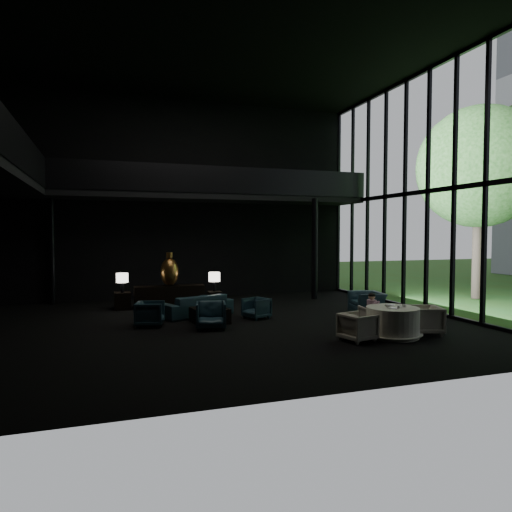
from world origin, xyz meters
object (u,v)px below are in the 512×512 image
object	(u,v)px
sofa	(196,300)
lounge_armchair_east	(256,308)
lounge_armchair_south	(211,313)
dining_chair_east	(425,318)
side_table_right	(215,299)
coffee_table	(210,315)
console	(170,297)
table_lamp_left	(122,279)
dining_table	(392,324)
table_lamp_right	(214,278)
dining_chair_north	(374,318)
window_armchair	(367,299)
lounge_armchair_west	(150,313)
dining_chair_west	(358,326)
bronze_urn	(170,272)
child	(372,303)
side_table_left	(122,301)

from	to	relation	value
sofa	lounge_armchair_east	size ratio (longest dim) A/B	4.09
lounge_armchair_south	dining_chair_east	xyz separation A→B (m)	(5.13, -2.37, -0.01)
side_table_right	lounge_armchair_south	bearing A→B (deg)	-104.70
coffee_table	console	bearing A→B (deg)	103.26
table_lamp_left	sofa	world-z (taller)	table_lamp_left
dining_table	dining_chair_east	xyz separation A→B (m)	(0.97, -0.01, 0.10)
table_lamp_right	dining_chair_north	size ratio (longest dim) A/B	1.07
sofa	dining_chair_north	bearing A→B (deg)	117.40
window_armchair	dining_chair_north	distance (m)	2.55
side_table_right	coffee_table	size ratio (longest dim) A/B	0.53
lounge_armchair_east	lounge_armchair_south	distance (m)	1.98
console	side_table_right	world-z (taller)	console
console	coffee_table	distance (m)	3.22
console	dining_chair_east	distance (m)	8.56
lounge_armchair_east	lounge_armchair_south	world-z (taller)	lounge_armchair_south
lounge_armchair_west	dining_chair_west	bearing A→B (deg)	-112.31
bronze_urn	lounge_armchair_west	xyz separation A→B (m)	(-0.97, -3.06, -0.89)
lounge_armchair_south	child	size ratio (longest dim) A/B	1.56
bronze_urn	window_armchair	xyz separation A→B (m)	(5.96, -3.19, -0.81)
window_armchair	dining_chair_east	size ratio (longest dim) A/B	1.26
lounge_armchair_west	lounge_armchair_south	size ratio (longest dim) A/B	0.88
console	window_armchair	xyz separation A→B (m)	(5.96, -3.24, 0.08)
dining_chair_north	dining_chair_east	distance (m)	1.29
dining_chair_north	child	size ratio (longest dim) A/B	1.17
lounge_armchair_west	dining_table	bearing A→B (deg)	-105.83
side_table_right	coffee_table	xyz separation A→B (m)	(-0.86, -3.02, -0.04)
lounge_armchair_south	side_table_right	bearing A→B (deg)	87.36
lounge_armchair_west	dining_chair_west	xyz separation A→B (m)	(4.63, -3.40, -0.01)
side_table_right	dining_table	world-z (taller)	dining_table
dining_chair_north	dining_chair_west	distance (m)	1.51
lounge_armchair_west	window_armchair	world-z (taller)	window_armchair
table_lamp_left	child	xyz separation A→B (m)	(6.28, -5.50, -0.35)
side_table_left	window_armchair	size ratio (longest dim) A/B	0.55
table_lamp_right	coffee_table	xyz separation A→B (m)	(-0.86, -3.06, -0.80)
bronze_urn	dining_chair_east	size ratio (longest dim) A/B	1.39
lounge_armchair_west	coffee_table	world-z (taller)	lounge_armchair_west
table_lamp_right	window_armchair	bearing A→B (deg)	-35.98
child	dining_chair_north	bearing A→B (deg)	-176.04
bronze_urn	table_lamp_right	xyz separation A→B (m)	(1.60, -0.02, -0.26)
console	table_lamp_right	distance (m)	1.72
bronze_urn	coffee_table	distance (m)	3.34
side_table_right	lounge_armchair_east	bearing A→B (deg)	-77.23
side_table_left	lounge_armchair_east	world-z (taller)	lounge_armchair_east
coffee_table	child	bearing A→B (deg)	-30.95
table_lamp_left	coffee_table	bearing A→B (deg)	-53.27
side_table_right	lounge_armchair_west	world-z (taller)	lounge_armchair_west
dining_table	dining_chair_west	bearing A→B (deg)	-173.15
window_armchair	dining_chair_north	size ratio (longest dim) A/B	1.66
child	bronze_urn	bearing A→B (deg)	-49.32
lounge_armchair_east	coffee_table	world-z (taller)	lounge_armchair_east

